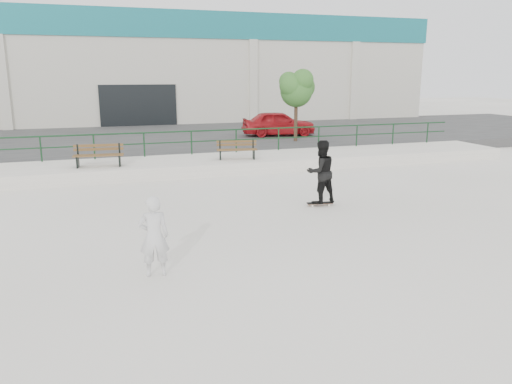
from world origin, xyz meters
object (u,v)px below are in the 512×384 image
object	(u,v)px
bench_left	(99,155)
bench_right	(237,150)
red_car	(278,123)
skateboard	(320,203)
tree	(297,87)
standing_skater	(321,172)
seated_skater	(154,236)

from	to	relation	value
bench_left	bench_right	size ratio (longest dim) A/B	1.09
bench_left	red_car	world-z (taller)	red_car
red_car	skateboard	bearing A→B (deg)	172.85
bench_left	tree	size ratio (longest dim) A/B	0.51
tree	skateboard	bearing A→B (deg)	-108.76
tree	standing_skater	world-z (taller)	tree
seated_skater	bench_right	bearing A→B (deg)	-110.98
bench_left	standing_skater	world-z (taller)	standing_skater
tree	seated_skater	distance (m)	17.16
standing_skater	seated_skater	world-z (taller)	standing_skater
tree	seated_skater	xyz separation A→B (m)	(-8.98, -14.43, -2.41)
bench_left	red_car	xyz separation A→B (m)	(9.77, 6.85, 0.28)
bench_left	bench_right	world-z (taller)	bench_left
tree	standing_skater	size ratio (longest dim) A/B	1.92
standing_skater	skateboard	bearing A→B (deg)	38.55
bench_left	red_car	bearing A→B (deg)	40.51
bench_left	seated_skater	size ratio (longest dim) A/B	1.14
skateboard	standing_skater	world-z (taller)	standing_skater
red_car	standing_skater	xyz separation A→B (m)	(-3.52, -12.96, -0.15)
bench_right	seated_skater	bearing A→B (deg)	-102.42
bench_left	tree	world-z (taller)	tree
bench_left	standing_skater	distance (m)	8.74
seated_skater	skateboard	bearing A→B (deg)	-140.86
bench_left	seated_skater	distance (m)	10.03
bench_right	seated_skater	world-z (taller)	seated_skater
red_car	skateboard	xyz separation A→B (m)	(-3.52, -12.96, -1.12)
red_car	seated_skater	xyz separation A→B (m)	(-8.92, -16.84, -0.38)
bench_right	skateboard	world-z (taller)	bench_right
tree	skateboard	xyz separation A→B (m)	(-3.58, -10.55, -3.15)
tree	bench_left	bearing A→B (deg)	-155.71
tree	red_car	world-z (taller)	tree
skateboard	standing_skater	xyz separation A→B (m)	(0.00, 0.00, 0.97)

